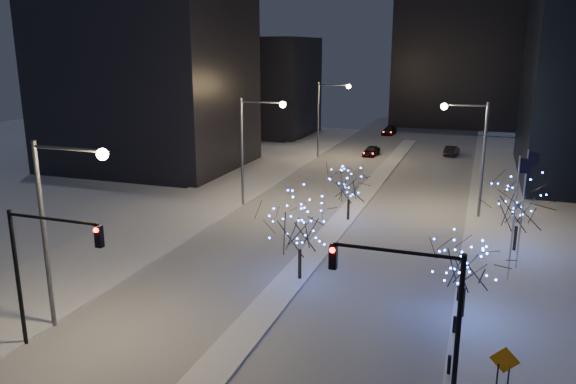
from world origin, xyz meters
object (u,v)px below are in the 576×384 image
at_px(traffic_signal_east, 418,303).
at_px(holiday_tree_plaza_near, 466,264).
at_px(street_lamp_w_mid, 252,137).
at_px(car_mid, 452,151).
at_px(street_lamp_w_near, 58,211).
at_px(traffic_signal_west, 41,259).
at_px(car_far, 389,131).
at_px(street_lamp_w_far, 326,109).
at_px(construction_sign, 504,364).
at_px(holiday_tree_median_far, 349,183).
at_px(holiday_tree_plaza_far, 519,204).
at_px(street_lamp_east, 473,144).
at_px(car_near, 371,151).
at_px(holiday_tree_median_near, 300,225).

height_order(traffic_signal_east, holiday_tree_plaza_near, traffic_signal_east).
height_order(street_lamp_w_mid, traffic_signal_east, street_lamp_w_mid).
height_order(traffic_signal_east, car_mid, traffic_signal_east).
height_order(street_lamp_w_near, traffic_signal_west, street_lamp_w_near).
bearing_deg(car_far, street_lamp_w_mid, -91.41).
xyz_separation_m(street_lamp_w_far, traffic_signal_west, (0.50, -52.00, -1.74)).
relative_size(street_lamp_w_mid, construction_sign, 4.85).
height_order(car_far, construction_sign, construction_sign).
bearing_deg(holiday_tree_median_far, holiday_tree_plaza_far, -14.35).
height_order(street_lamp_east, holiday_tree_median_far, street_lamp_east).
distance_m(holiday_tree_plaza_far, construction_sign, 18.76).
height_order(car_near, holiday_tree_median_far, holiday_tree_median_far).
bearing_deg(holiday_tree_median_far, street_lamp_w_far, 109.54).
bearing_deg(street_lamp_w_near, street_lamp_w_far, 90.00).
bearing_deg(holiday_tree_median_near, traffic_signal_east, -52.65).
height_order(street_lamp_w_near, holiday_tree_median_far, street_lamp_w_near).
bearing_deg(holiday_tree_median_far, construction_sign, -61.45).
bearing_deg(street_lamp_w_far, car_mid, 25.02).
bearing_deg(holiday_tree_plaza_far, street_lamp_w_mid, 167.62).
bearing_deg(car_near, street_lamp_w_mid, -94.70).
relative_size(street_lamp_w_mid, street_lamp_east, 1.00).
bearing_deg(car_far, traffic_signal_east, -75.92).
xyz_separation_m(street_lamp_w_near, traffic_signal_west, (0.50, -2.00, -1.74)).
xyz_separation_m(car_near, holiday_tree_median_near, (3.91, -43.49, 3.00)).
height_order(traffic_signal_west, holiday_tree_plaza_near, traffic_signal_west).
relative_size(car_near, construction_sign, 1.97).
bearing_deg(traffic_signal_east, holiday_tree_median_near, 127.35).
bearing_deg(car_far, traffic_signal_west, -89.10).
bearing_deg(holiday_tree_plaza_far, street_lamp_w_near, -138.36).
xyz_separation_m(street_lamp_east, construction_sign, (2.35, -26.53, -5.06)).
distance_m(car_mid, holiday_tree_median_far, 34.72).
bearing_deg(car_mid, street_lamp_east, 104.20).
height_order(street_lamp_w_near, street_lamp_w_far, same).
bearing_deg(holiday_tree_plaza_far, car_near, 116.95).
relative_size(street_lamp_east, traffic_signal_west, 1.43).
distance_m(street_lamp_east, car_mid, 30.14).
xyz_separation_m(traffic_signal_east, holiday_tree_median_far, (-8.44, 24.41, -1.41)).
relative_size(street_lamp_east, construction_sign, 4.85).
bearing_deg(car_near, street_lamp_east, -55.90).
relative_size(street_lamp_w_far, car_mid, 2.42).
xyz_separation_m(street_lamp_w_mid, car_mid, (15.90, 32.42, -5.82)).
bearing_deg(car_mid, holiday_tree_plaza_near, 102.24).
bearing_deg(construction_sign, car_mid, 98.08).
xyz_separation_m(street_lamp_east, holiday_tree_median_near, (-9.58, -17.95, -2.76)).
relative_size(holiday_tree_median_far, construction_sign, 2.40).
xyz_separation_m(holiday_tree_plaza_far, construction_sign, (-1.18, -18.58, -2.26)).
xyz_separation_m(car_mid, holiday_tree_plaza_far, (6.65, -37.37, 2.97)).
relative_size(street_lamp_w_far, holiday_tree_plaza_near, 2.13).
relative_size(car_near, holiday_tree_median_far, 0.82).
height_order(traffic_signal_west, holiday_tree_plaza_far, traffic_signal_west).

